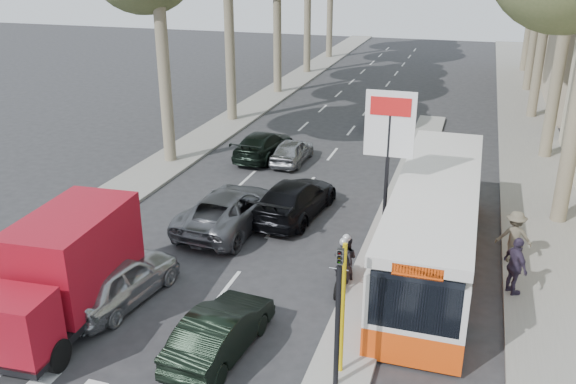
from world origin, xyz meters
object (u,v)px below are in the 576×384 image
at_px(dark_hatchback, 220,331).
at_px(city_bus, 435,222).
at_px(motorcycle, 344,262).
at_px(red_truck, 64,270).
at_px(silver_hatchback, 119,280).

bearing_deg(dark_hatchback, city_bus, -121.20).
bearing_deg(motorcycle, city_bus, 40.02).
relative_size(red_truck, city_bus, 0.50).
distance_m(dark_hatchback, motorcycle, 4.75).
bearing_deg(motorcycle, dark_hatchback, -117.52).
distance_m(silver_hatchback, dark_hatchback, 3.93).
bearing_deg(dark_hatchback, red_truck, 3.57).
bearing_deg(silver_hatchback, city_bus, -141.82).
distance_m(silver_hatchback, motorcycle, 6.55).
xyz_separation_m(dark_hatchback, red_truck, (-4.50, 0.14, 0.92)).
distance_m(red_truck, city_bus, 10.94).
bearing_deg(motorcycle, red_truck, -148.62).
relative_size(silver_hatchback, motorcycle, 2.12).
xyz_separation_m(dark_hatchback, motorcycle, (2.21, 4.21, 0.13)).
height_order(red_truck, motorcycle, red_truck).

